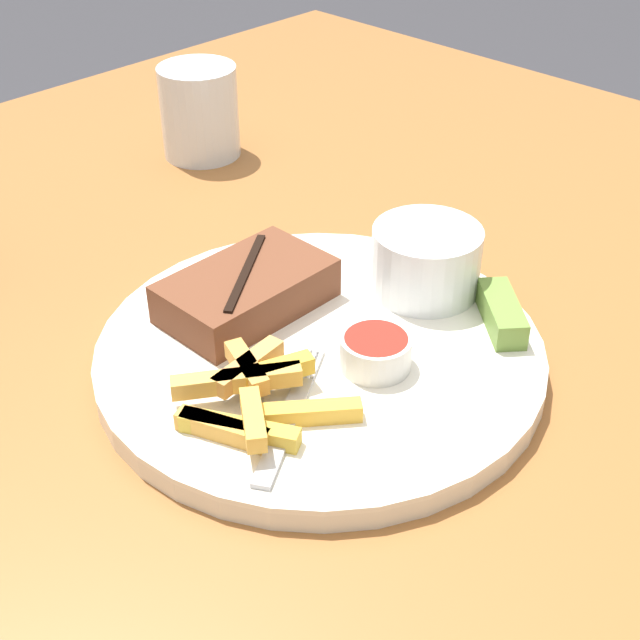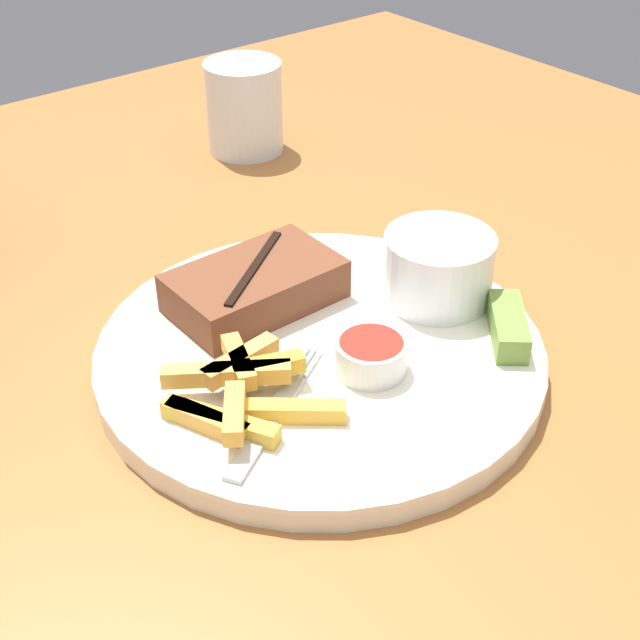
% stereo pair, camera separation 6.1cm
% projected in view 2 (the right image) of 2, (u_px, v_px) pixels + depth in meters
% --- Properties ---
extents(dining_table, '(1.24, 1.22, 0.74)m').
position_uv_depth(dining_table, '(320.00, 441.00, 0.67)').
color(dining_table, '#935B2D').
rests_on(dining_table, ground_plane).
extents(dinner_plate, '(0.31, 0.31, 0.02)m').
position_uv_depth(dinner_plate, '(320.00, 354.00, 0.62)').
color(dinner_plate, silver).
rests_on(dinner_plate, dining_table).
extents(steak_portion, '(0.12, 0.07, 0.03)m').
position_uv_depth(steak_portion, '(255.00, 286.00, 0.65)').
color(steak_portion, brown).
rests_on(steak_portion, dinner_plate).
extents(fries_pile, '(0.09, 0.10, 0.02)m').
position_uv_depth(fries_pile, '(240.00, 392.00, 0.55)').
color(fries_pile, gold).
rests_on(fries_pile, dinner_plate).
extents(coleslaw_cup, '(0.08, 0.08, 0.05)m').
position_uv_depth(coleslaw_cup, '(438.00, 264.00, 0.65)').
color(coleslaw_cup, white).
rests_on(coleslaw_cup, dinner_plate).
extents(dipping_sauce_cup, '(0.05, 0.05, 0.02)m').
position_uv_depth(dipping_sauce_cup, '(371.00, 354.00, 0.59)').
color(dipping_sauce_cup, silver).
rests_on(dipping_sauce_cup, dinner_plate).
extents(pickle_spear, '(0.06, 0.06, 0.02)m').
position_uv_depth(pickle_spear, '(508.00, 326.00, 0.62)').
color(pickle_spear, olive).
rests_on(pickle_spear, dinner_plate).
extents(fork_utensil, '(0.12, 0.08, 0.00)m').
position_uv_depth(fork_utensil, '(273.00, 415.00, 0.55)').
color(fork_utensil, '#B7B7BC').
rests_on(fork_utensil, dinner_plate).
extents(drinking_glass, '(0.08, 0.08, 0.09)m').
position_uv_depth(drinking_glass, '(244.00, 107.00, 0.90)').
color(drinking_glass, silver).
rests_on(drinking_glass, dining_table).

